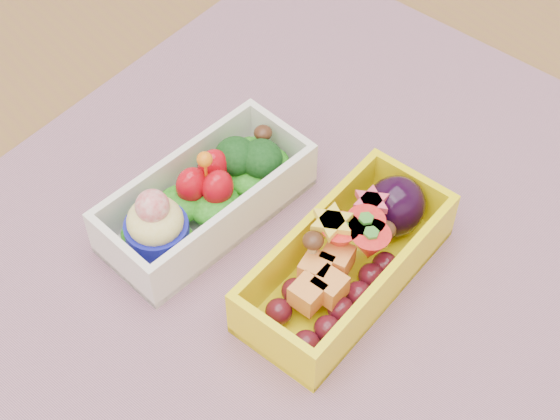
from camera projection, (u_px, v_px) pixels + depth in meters
table at (315, 299)px, 0.71m from camera, size 1.20×0.80×0.75m
placemat at (276, 252)px, 0.62m from camera, size 0.66×0.56×0.00m
bento_white at (205, 198)px, 0.62m from camera, size 0.17×0.09×0.07m
bento_yellow at (350, 258)px, 0.59m from camera, size 0.18×0.10×0.06m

